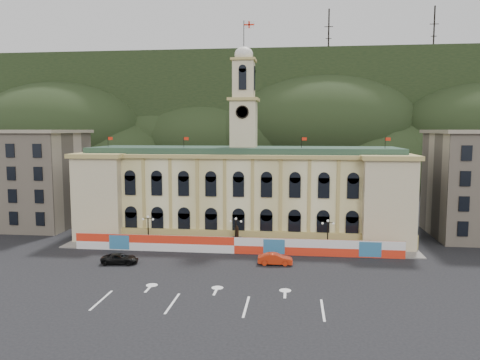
# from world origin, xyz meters

# --- Properties ---
(ground) EXTENTS (260.00, 260.00, 0.00)m
(ground) POSITION_xyz_m (0.00, 0.00, 0.00)
(ground) COLOR black
(ground) RESTS_ON ground
(lane_markings) EXTENTS (26.00, 10.00, 0.02)m
(lane_markings) POSITION_xyz_m (0.00, -5.00, 0.00)
(lane_markings) COLOR white
(lane_markings) RESTS_ON ground
(hill_ridge) EXTENTS (230.00, 80.00, 64.00)m
(hill_ridge) POSITION_xyz_m (0.03, 121.99, 19.48)
(hill_ridge) COLOR black
(hill_ridge) RESTS_ON ground
(city_hall) EXTENTS (56.20, 17.60, 37.10)m
(city_hall) POSITION_xyz_m (0.00, 27.63, 7.85)
(city_hall) COLOR beige
(city_hall) RESTS_ON ground
(side_building_left) EXTENTS (21.00, 17.00, 18.60)m
(side_building_left) POSITION_xyz_m (-43.00, 30.93, 9.33)
(side_building_left) COLOR tan
(side_building_left) RESTS_ON ground
(hoarding_fence) EXTENTS (50.00, 0.44, 2.50)m
(hoarding_fence) POSITION_xyz_m (0.06, 15.07, 1.25)
(hoarding_fence) COLOR red
(hoarding_fence) RESTS_ON ground
(pavement) EXTENTS (56.00, 5.50, 0.16)m
(pavement) POSITION_xyz_m (0.00, 17.75, 0.08)
(pavement) COLOR slate
(pavement) RESTS_ON ground
(statue) EXTENTS (1.40, 1.40, 3.72)m
(statue) POSITION_xyz_m (0.00, 18.00, 1.19)
(statue) COLOR #595651
(statue) RESTS_ON ground
(lamp_left) EXTENTS (1.96, 0.44, 5.15)m
(lamp_left) POSITION_xyz_m (-14.00, 17.00, 3.07)
(lamp_left) COLOR black
(lamp_left) RESTS_ON ground
(lamp_center) EXTENTS (1.96, 0.44, 5.15)m
(lamp_center) POSITION_xyz_m (0.00, 17.00, 3.07)
(lamp_center) COLOR black
(lamp_center) RESTS_ON ground
(lamp_right) EXTENTS (1.96, 0.44, 5.15)m
(lamp_right) POSITION_xyz_m (14.00, 17.00, 3.07)
(lamp_right) COLOR black
(lamp_right) RESTS_ON ground
(red_sedan) EXTENTS (1.89, 4.88, 1.58)m
(red_sedan) POSITION_xyz_m (6.39, 9.87, 0.79)
(red_sedan) COLOR red
(red_sedan) RESTS_ON ground
(black_suv) EXTENTS (3.48, 5.61, 1.41)m
(black_suv) POSITION_xyz_m (-15.17, 7.79, 0.71)
(black_suv) COLOR black
(black_suv) RESTS_ON ground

